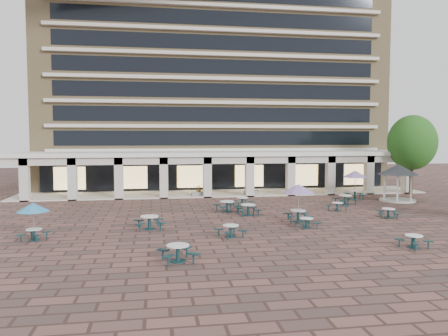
{
  "coord_description": "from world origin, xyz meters",
  "views": [
    {
      "loc": [
        -7.1,
        -29.81,
        5.86
      ],
      "look_at": [
        -1.94,
        3.0,
        3.53
      ],
      "focal_mm": 35.0,
      "sensor_mm": 36.0,
      "label": 1
    }
  ],
  "objects_px": {
    "picnic_table_0": "(178,252)",
    "planter_right": "(251,190)",
    "planter_left": "(199,191)",
    "picnic_table_2": "(306,222)",
    "picnic_table_1": "(231,230)",
    "gazebo": "(398,174)"
  },
  "relations": [
    {
      "from": "picnic_table_0",
      "to": "planter_right",
      "type": "xyz_separation_m",
      "value": [
        8.52,
        22.37,
        0.08
      ]
    },
    {
      "from": "planter_left",
      "to": "picnic_table_2",
      "type": "bearing_deg",
      "value": -71.47
    },
    {
      "from": "planter_right",
      "to": "picnic_table_1",
      "type": "bearing_deg",
      "value": -106.31
    },
    {
      "from": "gazebo",
      "to": "planter_left",
      "type": "distance_m",
      "value": 18.79
    },
    {
      "from": "picnic_table_0",
      "to": "picnic_table_2",
      "type": "height_order",
      "value": "picnic_table_0"
    },
    {
      "from": "gazebo",
      "to": "planter_right",
      "type": "height_order",
      "value": "gazebo"
    },
    {
      "from": "planter_left",
      "to": "picnic_table_0",
      "type": "bearing_deg",
      "value": -98.26
    },
    {
      "from": "picnic_table_0",
      "to": "planter_left",
      "type": "relative_size",
      "value": 1.36
    },
    {
      "from": "gazebo",
      "to": "planter_right",
      "type": "relative_size",
      "value": 2.41
    },
    {
      "from": "picnic_table_1",
      "to": "planter_right",
      "type": "relative_size",
      "value": 1.28
    },
    {
      "from": "planter_left",
      "to": "planter_right",
      "type": "xyz_separation_m",
      "value": [
        5.27,
        -0.0,
        0.03
      ]
    },
    {
      "from": "picnic_table_0",
      "to": "planter_left",
      "type": "height_order",
      "value": "planter_left"
    },
    {
      "from": "planter_right",
      "to": "picnic_table_0",
      "type": "bearing_deg",
      "value": -110.86
    },
    {
      "from": "picnic_table_1",
      "to": "planter_left",
      "type": "height_order",
      "value": "planter_left"
    },
    {
      "from": "picnic_table_2",
      "to": "planter_left",
      "type": "xyz_separation_m",
      "value": [
        -5.36,
        15.99,
        0.13
      ]
    },
    {
      "from": "picnic_table_2",
      "to": "gazebo",
      "type": "relative_size",
      "value": 0.46
    },
    {
      "from": "picnic_table_2",
      "to": "planter_right",
      "type": "xyz_separation_m",
      "value": [
        -0.09,
        15.99,
        0.16
      ]
    },
    {
      "from": "picnic_table_1",
      "to": "picnic_table_0",
      "type": "bearing_deg",
      "value": -145.85
    },
    {
      "from": "gazebo",
      "to": "planter_left",
      "type": "height_order",
      "value": "gazebo"
    },
    {
      "from": "picnic_table_1",
      "to": "planter_right",
      "type": "bearing_deg",
      "value": 53.37
    },
    {
      "from": "gazebo",
      "to": "planter_left",
      "type": "relative_size",
      "value": 2.41
    },
    {
      "from": "planter_left",
      "to": "planter_right",
      "type": "relative_size",
      "value": 1.0
    }
  ]
}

